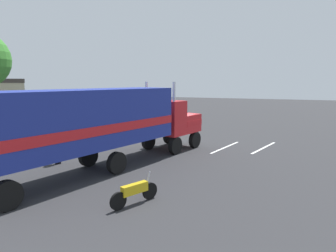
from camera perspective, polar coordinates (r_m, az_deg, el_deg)
ground_plane at (r=20.99m, az=1.18°, el=-3.82°), size 120.00×120.00×0.00m
lane_stripe_near at (r=20.82m, az=11.00°, el=-4.06°), size 4.30×1.26×0.01m
lane_stripe_mid at (r=21.37m, az=18.02°, el=-4.01°), size 4.26×1.41×0.01m
semi_truck at (r=15.35m, az=-12.56°, el=0.92°), size 14.28×6.38×4.50m
person_bystander at (r=17.39m, az=-20.62°, el=-4.00°), size 0.44×0.47×1.63m
motorcycle at (r=11.26m, az=-6.40°, el=-12.51°), size 1.94×1.02×1.12m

